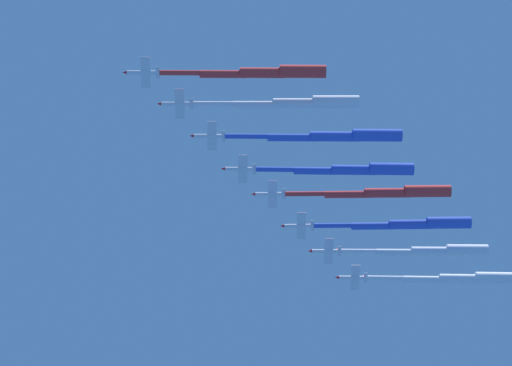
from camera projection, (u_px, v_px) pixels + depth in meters
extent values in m
cylinder|color=silver|center=(144.00, 73.00, 232.76)|extent=(8.48, 5.53, 1.29)
cone|color=red|center=(125.00, 72.00, 232.74)|extent=(1.73, 1.71, 1.23)
cylinder|color=black|center=(162.00, 73.00, 232.77)|extent=(1.00, 1.14, 0.97)
ellipsoid|color=black|center=(137.00, 72.00, 233.19)|extent=(2.09, 1.69, 0.81)
cube|color=silver|center=(146.00, 73.00, 232.71)|extent=(6.40, 8.53, 1.75)
cube|color=red|center=(145.00, 58.00, 231.50)|extent=(2.35, 1.74, 0.23)
cube|color=red|center=(146.00, 87.00, 234.05)|extent=(2.35, 1.74, 0.23)
cube|color=silver|center=(158.00, 73.00, 232.77)|extent=(2.51, 3.29, 0.71)
cube|color=red|center=(158.00, 72.00, 233.67)|extent=(1.46, 1.11, 1.89)
cylinder|color=red|center=(183.00, 73.00, 232.79)|extent=(11.52, 7.45, 1.64)
cylinder|color=red|center=(223.00, 74.00, 232.92)|extent=(11.93, 8.16, 2.46)
cylinder|color=red|center=(263.00, 73.00, 232.82)|extent=(12.33, 8.88, 3.28)
cylinder|color=red|center=(303.00, 71.00, 232.71)|extent=(12.73, 9.60, 4.11)
cylinder|color=silver|center=(178.00, 104.00, 238.75)|extent=(8.50, 5.49, 1.30)
cone|color=red|center=(159.00, 104.00, 238.75)|extent=(1.73, 1.71, 1.23)
cylinder|color=black|center=(195.00, 104.00, 238.75)|extent=(1.00, 1.14, 0.97)
ellipsoid|color=black|center=(171.00, 103.00, 239.19)|extent=(2.09, 1.69, 0.82)
cube|color=silver|center=(180.00, 104.00, 238.70)|extent=(6.36, 8.54, 1.80)
cube|color=red|center=(179.00, 90.00, 237.51)|extent=(2.35, 1.73, 0.24)
cube|color=red|center=(180.00, 117.00, 240.02)|extent=(2.35, 1.73, 0.24)
cube|color=silver|center=(192.00, 104.00, 238.75)|extent=(2.49, 3.29, 0.73)
cube|color=red|center=(192.00, 103.00, 239.64)|extent=(1.46, 1.11, 1.89)
cylinder|color=white|center=(216.00, 104.00, 238.75)|extent=(11.80, 7.52, 1.65)
cylinder|color=white|center=(256.00, 105.00, 238.84)|extent=(12.19, 8.24, 2.47)
cylinder|color=white|center=(296.00, 103.00, 238.71)|extent=(12.59, 8.96, 3.30)
cylinder|color=white|center=(336.00, 102.00, 238.56)|extent=(12.99, 9.69, 4.12)
cylinder|color=silver|center=(210.00, 136.00, 243.44)|extent=(8.48, 5.54, 1.29)
cone|color=red|center=(192.00, 136.00, 243.42)|extent=(1.73, 1.71, 1.23)
cylinder|color=black|center=(227.00, 136.00, 243.46)|extent=(1.00, 1.14, 0.97)
ellipsoid|color=black|center=(203.00, 136.00, 243.88)|extent=(2.09, 1.70, 0.81)
cube|color=silver|center=(212.00, 136.00, 243.40)|extent=(6.41, 8.53, 1.76)
cube|color=red|center=(212.00, 123.00, 242.19)|extent=(2.35, 1.74, 0.23)
cube|color=red|center=(212.00, 149.00, 244.74)|extent=(2.35, 1.74, 0.23)
cube|color=silver|center=(224.00, 136.00, 243.46)|extent=(2.51, 3.29, 0.71)
cube|color=red|center=(224.00, 135.00, 244.35)|extent=(1.46, 1.11, 1.89)
cylinder|color=blue|center=(249.00, 136.00, 243.49)|extent=(12.73, 8.14, 1.64)
cylinder|color=blue|center=(292.00, 138.00, 243.63)|extent=(13.13, 8.86, 2.47)
cylinder|color=blue|center=(335.00, 136.00, 243.54)|extent=(13.53, 9.57, 3.29)
cylinder|color=blue|center=(377.00, 135.00, 243.44)|extent=(13.94, 10.29, 4.11)
cylinder|color=silver|center=(241.00, 169.00, 247.16)|extent=(8.46, 5.59, 1.29)
cone|color=red|center=(223.00, 169.00, 247.12)|extent=(1.74, 1.71, 1.23)
cylinder|color=black|center=(258.00, 169.00, 247.19)|extent=(1.00, 1.14, 0.97)
ellipsoid|color=black|center=(234.00, 168.00, 247.59)|extent=(2.09, 1.70, 0.82)
cube|color=silver|center=(243.00, 169.00, 247.12)|extent=(6.45, 8.52, 1.77)
cube|color=red|center=(243.00, 156.00, 245.92)|extent=(2.35, 1.75, 0.23)
cube|color=red|center=(243.00, 182.00, 248.45)|extent=(2.35, 1.75, 0.23)
cube|color=silver|center=(254.00, 169.00, 247.19)|extent=(2.52, 3.29, 0.72)
cube|color=red|center=(254.00, 168.00, 248.08)|extent=(1.46, 1.12, 1.89)
cylinder|color=blue|center=(278.00, 169.00, 247.23)|extent=(11.57, 7.57, 1.65)
cylinder|color=blue|center=(316.00, 171.00, 247.41)|extent=(11.98, 8.29, 2.47)
cylinder|color=blue|center=(354.00, 170.00, 247.35)|extent=(12.38, 9.00, 3.29)
cylinder|color=blue|center=(392.00, 169.00, 247.28)|extent=(12.79, 9.72, 4.12)
cylinder|color=silver|center=(271.00, 194.00, 254.20)|extent=(8.54, 5.45, 1.31)
cone|color=red|center=(253.00, 194.00, 254.22)|extent=(1.74, 1.72, 1.25)
cylinder|color=black|center=(287.00, 194.00, 254.18)|extent=(1.00, 1.15, 0.98)
ellipsoid|color=black|center=(264.00, 194.00, 254.65)|extent=(2.09, 1.69, 0.83)
cube|color=silver|center=(273.00, 194.00, 254.15)|extent=(6.30, 8.52, 1.96)
cube|color=red|center=(273.00, 181.00, 253.03)|extent=(2.36, 1.72, 0.25)
cube|color=red|center=(273.00, 206.00, 255.40)|extent=(2.36, 1.72, 0.25)
cube|color=silver|center=(284.00, 194.00, 254.19)|extent=(2.47, 3.29, 0.79)
cube|color=red|center=(284.00, 193.00, 255.09)|extent=(1.48, 1.13, 1.88)
cylinder|color=red|center=(308.00, 194.00, 254.16)|extent=(12.52, 7.83, 1.67)
cylinder|color=red|center=(348.00, 194.00, 254.20)|extent=(12.92, 8.57, 2.51)
cylinder|color=red|center=(388.00, 193.00, 254.03)|extent=(13.32, 9.30, 3.34)
cylinder|color=red|center=(427.00, 191.00, 253.85)|extent=(13.72, 10.03, 4.18)
cylinder|color=silver|center=(299.00, 226.00, 257.43)|extent=(8.54, 5.42, 1.30)
cone|color=red|center=(282.00, 226.00, 257.46)|extent=(1.73, 1.71, 1.24)
cylinder|color=black|center=(316.00, 226.00, 257.40)|extent=(0.99, 1.15, 0.98)
ellipsoid|color=black|center=(293.00, 225.00, 257.88)|extent=(2.09, 1.68, 0.82)
cube|color=silver|center=(301.00, 226.00, 257.38)|extent=(6.29, 8.54, 1.87)
cube|color=red|center=(301.00, 214.00, 256.22)|extent=(2.36, 1.71, 0.24)
cube|color=red|center=(301.00, 238.00, 258.66)|extent=(2.36, 1.71, 0.24)
cube|color=silver|center=(312.00, 226.00, 257.41)|extent=(2.46, 3.30, 0.76)
cube|color=red|center=(312.00, 225.00, 258.31)|extent=(1.47, 1.11, 1.88)
cylinder|color=blue|center=(335.00, 226.00, 257.37)|extent=(12.06, 7.53, 1.66)
cylinder|color=blue|center=(373.00, 226.00, 257.40)|extent=(12.45, 8.26, 2.49)
cylinder|color=blue|center=(411.00, 224.00, 257.21)|extent=(12.84, 8.99, 3.32)
cylinder|color=blue|center=(449.00, 223.00, 257.01)|extent=(13.24, 9.72, 4.15)
cylinder|color=silver|center=(327.00, 251.00, 263.25)|extent=(8.48, 5.53, 1.29)
cone|color=red|center=(310.00, 251.00, 263.23)|extent=(1.73, 1.70, 1.22)
cylinder|color=black|center=(343.00, 251.00, 263.26)|extent=(1.00, 1.14, 0.97)
ellipsoid|color=black|center=(320.00, 250.00, 263.68)|extent=(2.08, 1.69, 0.81)
cube|color=silver|center=(329.00, 251.00, 263.20)|extent=(6.41, 8.54, 1.71)
cube|color=red|center=(329.00, 239.00, 261.98)|extent=(2.35, 1.74, 0.23)
cube|color=red|center=(328.00, 263.00, 264.56)|extent=(2.35, 1.74, 0.23)
cube|color=silver|center=(339.00, 251.00, 263.26)|extent=(2.51, 3.30, 0.70)
cube|color=red|center=(339.00, 250.00, 264.16)|extent=(1.45, 1.10, 1.89)
cylinder|color=white|center=(361.00, 251.00, 263.28)|extent=(11.50, 7.44, 1.64)
cylinder|color=white|center=(397.00, 252.00, 263.42)|extent=(11.90, 8.15, 2.46)
cylinder|color=white|center=(432.00, 251.00, 263.32)|extent=(12.30, 8.87, 3.28)
cylinder|color=white|center=(467.00, 250.00, 263.21)|extent=(12.71, 9.58, 4.09)
cylinder|color=silver|center=(353.00, 278.00, 268.02)|extent=(8.46, 5.62, 1.31)
cone|color=red|center=(337.00, 277.00, 267.98)|extent=(1.75, 1.73, 1.24)
cylinder|color=black|center=(369.00, 278.00, 268.06)|extent=(1.01, 1.15, 0.98)
ellipsoid|color=black|center=(347.00, 277.00, 268.45)|extent=(2.09, 1.72, 0.83)
cube|color=silver|center=(355.00, 278.00, 267.98)|extent=(6.44, 8.49, 1.93)
cube|color=red|center=(356.00, 266.00, 266.85)|extent=(2.35, 1.76, 0.25)
cube|color=red|center=(355.00, 289.00, 269.25)|extent=(2.35, 1.76, 0.25)
cube|color=silver|center=(366.00, 278.00, 268.06)|extent=(2.52, 3.28, 0.78)
cube|color=red|center=(365.00, 276.00, 268.96)|extent=(1.47, 1.15, 1.88)
cylinder|color=white|center=(388.00, 278.00, 268.11)|extent=(11.93, 7.82, 1.67)
cylinder|color=white|center=(424.00, 279.00, 268.29)|extent=(12.35, 8.54, 2.50)
cylinder|color=white|center=(460.00, 279.00, 268.26)|extent=(12.76, 9.26, 3.33)
cylinder|color=white|center=(496.00, 278.00, 268.21)|extent=(13.18, 9.98, 4.16)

